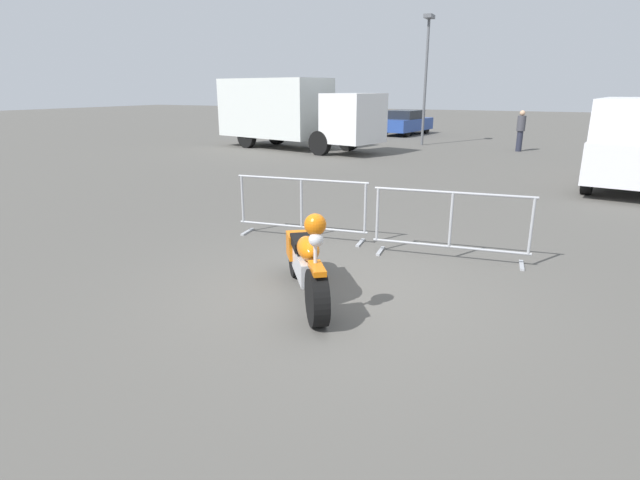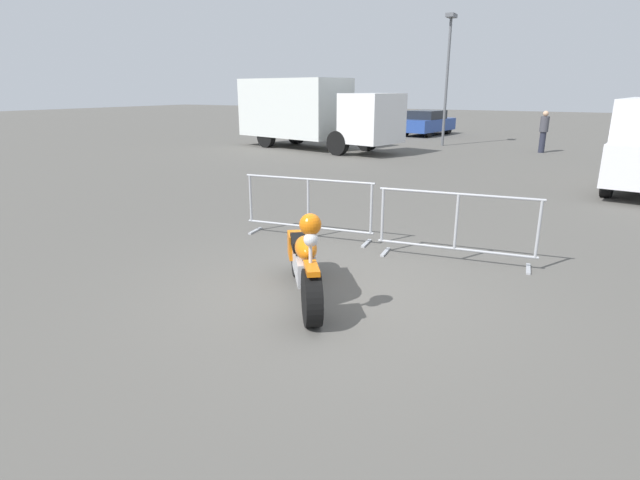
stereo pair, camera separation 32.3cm
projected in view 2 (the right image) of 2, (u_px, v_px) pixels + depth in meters
name	position (u px, v px, depth m)	size (l,w,h in m)	color
ground_plane	(336.00, 294.00, 6.45)	(120.00, 120.00, 0.00)	#54514C
motorcycle	(304.00, 261.00, 6.23)	(1.48, 1.89, 1.26)	black
crowd_barrier_near	(308.00, 207.00, 8.73)	(2.37, 0.73, 1.07)	#9EA0A5
crowd_barrier_far	(456.00, 226.00, 7.52)	(2.37, 0.73, 1.07)	#9EA0A5
box_truck	(309.00, 111.00, 21.71)	(8.01, 3.89, 2.98)	silver
parked_car_yellow	(344.00, 120.00, 30.60)	(2.27, 4.34, 1.40)	yellow
parked_car_white	(385.00, 120.00, 29.66)	(2.48, 4.73, 1.53)	white
parked_car_blue	(427.00, 123.00, 28.36)	(2.24, 4.27, 1.38)	#284799
pedestrian	(544.00, 130.00, 20.48)	(0.36, 0.36, 1.69)	#262838
street_lamp	(448.00, 62.00, 22.24)	(0.36, 0.70, 5.68)	#595B60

